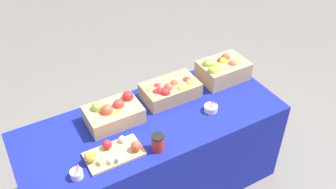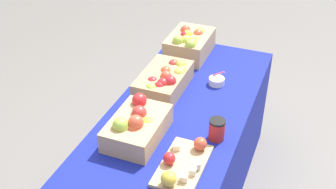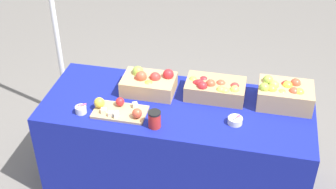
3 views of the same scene
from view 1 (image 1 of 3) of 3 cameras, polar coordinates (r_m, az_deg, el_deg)
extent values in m
plane|color=slate|center=(3.17, -2.08, -13.92)|extent=(10.00, 10.00, 0.00)
cube|color=navy|center=(2.88, -2.25, -9.39)|extent=(1.90, 0.76, 0.74)
cube|color=tan|center=(3.01, 8.42, 3.66)|extent=(0.37, 0.27, 0.15)
sphere|color=gold|center=(2.99, 10.31, 4.66)|extent=(0.07, 0.07, 0.07)
sphere|color=#99B742|center=(2.92, 6.05, 4.72)|extent=(0.07, 0.07, 0.07)
sphere|color=#99B742|center=(2.85, 6.79, 3.62)|extent=(0.07, 0.07, 0.07)
sphere|color=#B2C64C|center=(2.92, 7.22, 4.36)|extent=(0.07, 0.07, 0.07)
sphere|color=gold|center=(2.99, 8.40, 4.95)|extent=(0.07, 0.07, 0.07)
sphere|color=red|center=(2.99, 8.09, 4.93)|extent=(0.07, 0.07, 0.07)
sphere|color=gold|center=(2.89, 7.54, 3.74)|extent=(0.07, 0.07, 0.07)
sphere|color=#D14C33|center=(2.97, 9.77, 4.52)|extent=(0.07, 0.07, 0.07)
sphere|color=#B2C64C|center=(2.95, 7.09, 3.99)|extent=(0.07, 0.07, 0.07)
sphere|color=#99B742|center=(2.93, 8.74, 3.69)|extent=(0.07, 0.07, 0.07)
sphere|color=#D14C33|center=(3.03, 8.86, 5.64)|extent=(0.07, 0.07, 0.07)
cube|color=tan|center=(2.79, 0.35, 0.64)|extent=(0.42, 0.25, 0.12)
sphere|color=#B2C64C|center=(2.73, 2.60, 0.89)|extent=(0.07, 0.07, 0.07)
sphere|color=red|center=(2.76, -1.65, 1.04)|extent=(0.07, 0.07, 0.07)
sphere|color=#B2332D|center=(2.81, 2.89, 2.05)|extent=(0.07, 0.07, 0.07)
sphere|color=red|center=(2.69, -1.25, 0.39)|extent=(0.07, 0.07, 0.07)
sphere|color=#B2C64C|center=(2.78, 3.49, 1.65)|extent=(0.07, 0.07, 0.07)
sphere|color=red|center=(2.70, -1.74, 0.20)|extent=(0.07, 0.07, 0.07)
sphere|color=#D14C33|center=(2.72, 0.07, 1.06)|extent=(0.07, 0.07, 0.07)
sphere|color=#99B742|center=(2.71, -2.80, 0.37)|extent=(0.07, 0.07, 0.07)
sphere|color=#B2C64C|center=(2.73, 2.06, 0.80)|extent=(0.07, 0.07, 0.07)
sphere|color=#D14C33|center=(2.78, 0.99, 1.61)|extent=(0.07, 0.07, 0.07)
sphere|color=red|center=(2.67, -0.38, 0.30)|extent=(0.07, 0.07, 0.07)
cube|color=tan|center=(2.60, -8.31, -3.06)|extent=(0.38, 0.25, 0.12)
sphere|color=#D14C33|center=(2.55, -9.65, -3.08)|extent=(0.08, 0.08, 0.08)
sphere|color=gold|center=(2.55, -7.61, -3.18)|extent=(0.08, 0.08, 0.08)
sphere|color=#D14C33|center=(2.53, -9.33, -2.37)|extent=(0.08, 0.08, 0.08)
sphere|color=#B2C64C|center=(2.58, -10.55, -2.22)|extent=(0.08, 0.08, 0.08)
sphere|color=red|center=(2.63, -6.17, -0.28)|extent=(0.08, 0.08, 0.08)
sphere|color=#99B742|center=(2.57, -10.76, -1.90)|extent=(0.08, 0.08, 0.08)
sphere|color=#B2332D|center=(2.58, -7.57, -1.58)|extent=(0.08, 0.08, 0.08)
cube|color=tan|center=(2.40, -8.24, -9.01)|extent=(0.36, 0.20, 0.02)
cube|color=beige|center=(2.45, -6.99, -6.87)|extent=(0.05, 0.05, 0.03)
sphere|color=red|center=(2.41, -9.30, -7.55)|extent=(0.06, 0.06, 0.06)
sphere|color=gold|center=(2.35, -11.87, -9.26)|extent=(0.07, 0.07, 0.07)
cube|color=beige|center=(2.34, -10.18, -10.08)|extent=(0.04, 0.04, 0.03)
cube|color=beige|center=(2.34, -7.73, -9.67)|extent=(0.05, 0.05, 0.04)
sphere|color=#D14C33|center=(2.38, -4.92, -7.86)|extent=(0.07, 0.07, 0.07)
cube|color=beige|center=(2.33, -8.69, -9.97)|extent=(0.04, 0.04, 0.03)
cylinder|color=silver|center=(2.70, 6.57, -2.10)|extent=(0.10, 0.10, 0.04)
cylinder|color=#EA598C|center=(2.68, 7.02, -1.28)|extent=(0.02, 0.08, 0.06)
cylinder|color=silver|center=(2.32, -13.82, -11.75)|extent=(0.08, 0.08, 0.05)
cylinder|color=#EA598C|center=(2.28, -13.61, -10.91)|extent=(0.03, 0.09, 0.05)
cylinder|color=red|center=(2.39, -1.57, -7.45)|extent=(0.08, 0.08, 0.11)
cylinder|color=black|center=(2.34, -1.59, -6.44)|extent=(0.08, 0.08, 0.01)
camera|label=2|loc=(1.47, -66.26, 1.68)|focal=45.38mm
camera|label=3|loc=(1.58, 93.71, 3.46)|focal=48.97mm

